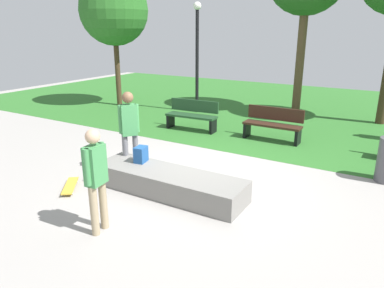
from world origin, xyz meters
TOP-DOWN VIEW (x-y plane):
  - ground_plane at (0.00, 0.00)m, footprint 28.00×28.00m
  - grass_lawn at (0.00, 7.86)m, footprint 26.60×12.29m
  - concrete_ledge at (-0.18, -1.00)m, footprint 3.03×0.87m
  - backpack_on_ledge at (-0.95, -0.84)m, footprint 0.25×0.31m
  - skater_performing_trick at (-0.32, -2.67)m, footprint 0.24×0.43m
  - skater_watching at (-1.42, -0.60)m, footprint 0.36×0.37m
  - skateboard_by_ledge at (-1.94, -1.84)m, footprint 0.66×0.75m
  - park_bench_far_left at (-2.09, 3.11)m, footprint 1.63×0.56m
  - park_bench_near_lamppost at (0.40, 3.32)m, footprint 1.61×0.49m
  - tree_broad_elm at (-6.58, 4.82)m, footprint 2.62×2.62m
  - lamp_post at (-3.22, 5.34)m, footprint 0.28×0.28m

SIDE VIEW (x-z plane):
  - ground_plane at x=0.00m, z-range 0.00..0.00m
  - grass_lawn at x=0.00m, z-range 0.00..0.01m
  - skateboard_by_ledge at x=-1.94m, z-range 0.02..0.10m
  - concrete_ledge at x=-0.18m, z-range 0.00..0.43m
  - park_bench_far_left at x=-2.09m, z-range 0.03..0.94m
  - park_bench_near_lamppost at x=0.40m, z-range 0.03..0.94m
  - backpack_on_ledge at x=-0.95m, z-range 0.43..0.75m
  - skater_performing_trick at x=-0.32m, z-range 0.13..1.77m
  - skater_watching at x=-1.42m, z-range 0.16..1.94m
  - lamp_post at x=-3.22m, z-range 0.44..4.33m
  - tree_broad_elm at x=-6.58m, z-range 1.16..6.12m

